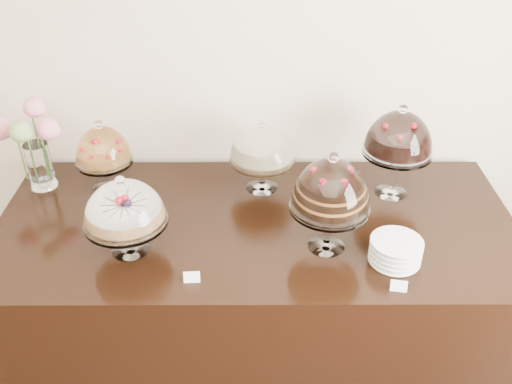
{
  "coord_description": "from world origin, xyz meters",
  "views": [
    {
      "loc": [
        0.3,
        0.49,
        2.32
      ],
      "look_at": [
        0.31,
        2.4,
        1.08
      ],
      "focal_mm": 40.0,
      "sensor_mm": 36.0,
      "label": 1
    }
  ],
  "objects_px": {
    "flower_vase": "(31,142)",
    "plate_stack": "(395,251)",
    "display_counter": "(256,299)",
    "cake_stand_dark_choco": "(399,137)",
    "cake_stand_cheesecake": "(262,148)",
    "cake_stand_sugar_sponge": "(124,207)",
    "cake_stand_choco_layer": "(331,189)",
    "cake_stand_fruit_tart": "(103,149)"
  },
  "relations": [
    {
      "from": "flower_vase",
      "to": "plate_stack",
      "type": "height_order",
      "value": "flower_vase"
    },
    {
      "from": "display_counter",
      "to": "plate_stack",
      "type": "xyz_separation_m",
      "value": [
        0.53,
        -0.26,
        0.5
      ]
    },
    {
      "from": "display_counter",
      "to": "cake_stand_dark_choco",
      "type": "distance_m",
      "value": 0.98
    },
    {
      "from": "cake_stand_cheesecake",
      "to": "cake_stand_dark_choco",
      "type": "height_order",
      "value": "cake_stand_dark_choco"
    },
    {
      "from": "cake_stand_cheesecake",
      "to": "plate_stack",
      "type": "relative_size",
      "value": 1.73
    },
    {
      "from": "display_counter",
      "to": "cake_stand_sugar_sponge",
      "type": "bearing_deg",
      "value": -159.15
    },
    {
      "from": "cake_stand_cheesecake",
      "to": "cake_stand_choco_layer",
      "type": "bearing_deg",
      "value": -60.13
    },
    {
      "from": "cake_stand_fruit_tart",
      "to": "plate_stack",
      "type": "relative_size",
      "value": 1.77
    },
    {
      "from": "cake_stand_dark_choco",
      "to": "cake_stand_fruit_tart",
      "type": "relative_size",
      "value": 1.27
    },
    {
      "from": "cake_stand_dark_choco",
      "to": "flower_vase",
      "type": "relative_size",
      "value": 1.05
    },
    {
      "from": "display_counter",
      "to": "cake_stand_fruit_tart",
      "type": "relative_size",
      "value": 6.42
    },
    {
      "from": "cake_stand_cheesecake",
      "to": "flower_vase",
      "type": "height_order",
      "value": "flower_vase"
    },
    {
      "from": "plate_stack",
      "to": "cake_stand_sugar_sponge",
      "type": "bearing_deg",
      "value": 176.0
    },
    {
      "from": "cake_stand_choco_layer",
      "to": "cake_stand_dark_choco",
      "type": "relative_size",
      "value": 0.98
    },
    {
      "from": "cake_stand_sugar_sponge",
      "to": "cake_stand_choco_layer",
      "type": "relative_size",
      "value": 0.8
    },
    {
      "from": "cake_stand_choco_layer",
      "to": "plate_stack",
      "type": "xyz_separation_m",
      "value": [
        0.25,
        -0.09,
        -0.22
      ]
    },
    {
      "from": "cake_stand_dark_choco",
      "to": "cake_stand_fruit_tart",
      "type": "height_order",
      "value": "cake_stand_dark_choco"
    },
    {
      "from": "cake_stand_cheesecake",
      "to": "cake_stand_dark_choco",
      "type": "distance_m",
      "value": 0.59
    },
    {
      "from": "cake_stand_dark_choco",
      "to": "flower_vase",
      "type": "xyz_separation_m",
      "value": [
        -1.61,
        0.06,
        -0.05
      ]
    },
    {
      "from": "flower_vase",
      "to": "cake_stand_choco_layer",
      "type": "bearing_deg",
      "value": -19.37
    },
    {
      "from": "cake_stand_cheesecake",
      "to": "cake_stand_fruit_tart",
      "type": "relative_size",
      "value": 0.98
    },
    {
      "from": "cake_stand_sugar_sponge",
      "to": "cake_stand_fruit_tart",
      "type": "bearing_deg",
      "value": 111.74
    },
    {
      "from": "plate_stack",
      "to": "flower_vase",
      "type": "bearing_deg",
      "value": 160.51
    },
    {
      "from": "display_counter",
      "to": "cake_stand_cheesecake",
      "type": "distance_m",
      "value": 0.71
    },
    {
      "from": "display_counter",
      "to": "cake_stand_choco_layer",
      "type": "relative_size",
      "value": 5.16
    },
    {
      "from": "cake_stand_choco_layer",
      "to": "cake_stand_fruit_tart",
      "type": "bearing_deg",
      "value": 155.53
    },
    {
      "from": "cake_stand_sugar_sponge",
      "to": "plate_stack",
      "type": "xyz_separation_m",
      "value": [
        1.03,
        -0.07,
        -0.16
      ]
    },
    {
      "from": "plate_stack",
      "to": "display_counter",
      "type": "bearing_deg",
      "value": 153.8
    },
    {
      "from": "cake_stand_sugar_sponge",
      "to": "cake_stand_cheesecake",
      "type": "height_order",
      "value": "cake_stand_sugar_sponge"
    },
    {
      "from": "flower_vase",
      "to": "plate_stack",
      "type": "distance_m",
      "value": 1.63
    },
    {
      "from": "cake_stand_sugar_sponge",
      "to": "cake_stand_fruit_tart",
      "type": "relative_size",
      "value": 0.99
    },
    {
      "from": "cake_stand_cheesecake",
      "to": "cake_stand_fruit_tart",
      "type": "distance_m",
      "value": 0.71
    },
    {
      "from": "cake_stand_sugar_sponge",
      "to": "cake_stand_dark_choco",
      "type": "xyz_separation_m",
      "value": [
        1.11,
        0.41,
        0.08
      ]
    },
    {
      "from": "cake_stand_sugar_sponge",
      "to": "cake_stand_choco_layer",
      "type": "distance_m",
      "value": 0.78
    },
    {
      "from": "display_counter",
      "to": "plate_stack",
      "type": "relative_size",
      "value": 11.37
    },
    {
      "from": "cake_stand_sugar_sponge",
      "to": "plate_stack",
      "type": "bearing_deg",
      "value": -4.0
    },
    {
      "from": "display_counter",
      "to": "cake_stand_sugar_sponge",
      "type": "height_order",
      "value": "cake_stand_sugar_sponge"
    },
    {
      "from": "cake_stand_dark_choco",
      "to": "cake_stand_cheesecake",
      "type": "bearing_deg",
      "value": 175.49
    },
    {
      "from": "cake_stand_choco_layer",
      "to": "plate_stack",
      "type": "bearing_deg",
      "value": -20.07
    },
    {
      "from": "display_counter",
      "to": "cake_stand_fruit_tart",
      "type": "height_order",
      "value": "cake_stand_fruit_tart"
    },
    {
      "from": "cake_stand_dark_choco",
      "to": "cake_stand_fruit_tart",
      "type": "distance_m",
      "value": 1.3
    },
    {
      "from": "cake_stand_cheesecake",
      "to": "flower_vase",
      "type": "xyz_separation_m",
      "value": [
        -1.03,
        0.01,
        0.02
      ]
    }
  ]
}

